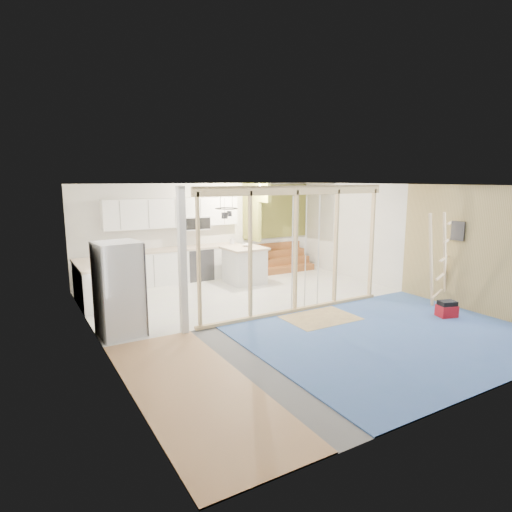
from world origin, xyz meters
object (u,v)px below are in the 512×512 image
fridge (119,290)px  toolbox (447,310)px  ladder (440,259)px  island (244,266)px

fridge → toolbox: bearing=-26.9°
toolbox → ladder: 1.15m
island → toolbox: size_ratio=2.43×
island → toolbox: 4.97m
fridge → island: fridge is taller
fridge → island: 4.34m
toolbox → island: bearing=132.0°
island → ladder: 4.72m
fridge → ladder: ladder is taller
island → toolbox: (2.12, -4.49, -0.32)m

